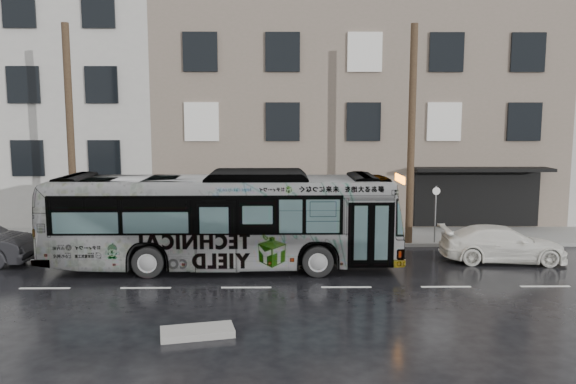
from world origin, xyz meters
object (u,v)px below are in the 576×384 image
bus (223,220)px  white_sedan (502,244)px  sign_post (435,214)px  utility_pole_front (411,136)px  utility_pole_rear (71,136)px

bus → white_sedan: bus is taller
white_sedan → sign_post: bearing=40.8°
bus → white_sedan: 10.50m
sign_post → white_sedan: bearing=-54.3°
sign_post → bus: bus is taller
bus → utility_pole_front: bearing=-66.3°
bus → white_sedan: bearing=-86.2°
bus → utility_pole_rear: bearing=62.7°
sign_post → utility_pole_rear: bearing=180.0°
utility_pole_front → utility_pole_rear: 14.00m
utility_pole_front → sign_post: bearing=0.0°
bus → white_sedan: (10.42, 0.75, -1.08)m
white_sedan → utility_pole_front: bearing=53.9°
utility_pole_rear → bus: bearing=-26.9°
sign_post → bus: size_ratio=0.19×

